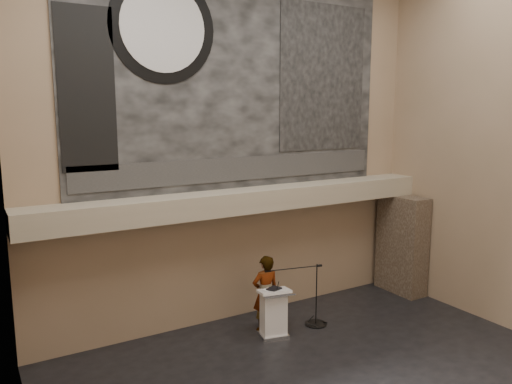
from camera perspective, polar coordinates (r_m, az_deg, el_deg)
wall_back at (r=11.72m, az=-2.00°, el=5.63°), size 10.00×0.02×8.50m
wall_left at (r=6.35m, az=-24.94°, el=1.44°), size 0.02×8.00×8.50m
soffit at (r=11.54m, az=-1.01°, el=-0.94°), size 10.00×0.80×0.50m
sprinkler_left at (r=10.87m, az=-8.24°, el=-3.20°), size 0.04×0.04×0.06m
sprinkler_right at (r=12.58m, az=6.66°, el=-1.43°), size 0.04×0.04×0.06m
banner at (r=11.69m, az=-1.97°, el=12.73°), size 8.00×0.05×5.00m
banner_text_strip at (r=11.72m, az=-1.82°, el=2.68°), size 7.76×0.02×0.55m
banner_clock_rim at (r=11.01m, az=-10.57°, el=18.01°), size 2.30×0.02×2.30m
banner_clock_face at (r=10.99m, az=-10.53°, el=18.03°), size 1.84×0.02×1.84m
banner_building_print at (r=12.98m, az=7.69°, el=12.77°), size 2.60×0.02×3.60m
banner_brick_print at (r=10.44m, az=-18.77°, el=10.97°), size 1.10×0.02×3.20m
stone_pier at (r=14.40m, az=16.33°, el=-5.74°), size 0.60×1.40×2.70m
lectern at (r=11.41m, az=2.02°, el=-13.67°), size 0.76×0.61×1.13m
binder at (r=11.21m, az=2.07°, el=-11.00°), size 0.36×0.32×0.04m
papers at (r=11.17m, az=1.72°, el=-11.14°), size 0.31×0.37×0.00m
speaker_person at (r=11.59m, az=1.08°, el=-11.50°), size 0.68×0.48×1.77m
mic_stand at (r=12.18m, az=6.66°, el=-13.85°), size 1.51×0.55×1.48m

